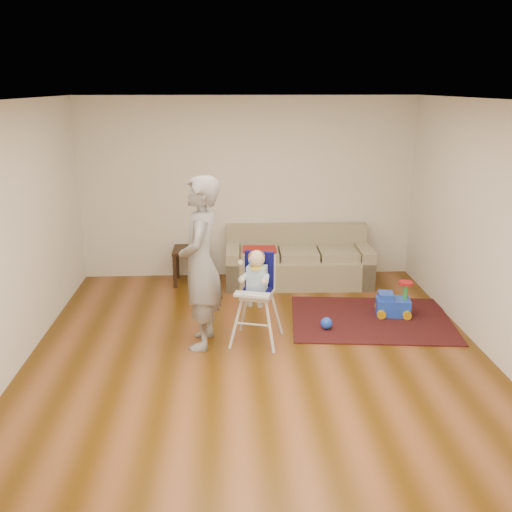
{
  "coord_description": "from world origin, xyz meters",
  "views": [
    {
      "loc": [
        -0.33,
        -5.7,
        2.84
      ],
      "look_at": [
        0.0,
        0.4,
        1.0
      ],
      "focal_mm": 40.0,
      "sensor_mm": 36.0,
      "label": 1
    }
  ],
  "objects_px": {
    "toy_ball": "(326,323)",
    "adult": "(201,264)",
    "side_table": "(192,265)",
    "high_chair": "(257,298)",
    "sofa": "(298,256)",
    "ride_on_toy": "(394,298)"
  },
  "relations": [
    {
      "from": "sofa",
      "to": "adult",
      "type": "distance_m",
      "value": 2.5
    },
    {
      "from": "toy_ball",
      "to": "high_chair",
      "type": "bearing_deg",
      "value": -162.87
    },
    {
      "from": "high_chair",
      "to": "ride_on_toy",
      "type": "bearing_deg",
      "value": 36.12
    },
    {
      "from": "sofa",
      "to": "toy_ball",
      "type": "height_order",
      "value": "sofa"
    },
    {
      "from": "sofa",
      "to": "adult",
      "type": "height_order",
      "value": "adult"
    },
    {
      "from": "ride_on_toy",
      "to": "adult",
      "type": "height_order",
      "value": "adult"
    },
    {
      "from": "toy_ball",
      "to": "adult",
      "type": "bearing_deg",
      "value": -168.21
    },
    {
      "from": "sofa",
      "to": "high_chair",
      "type": "bearing_deg",
      "value": -108.43
    },
    {
      "from": "high_chair",
      "to": "adult",
      "type": "xyz_separation_m",
      "value": [
        -0.62,
        -0.04,
        0.43
      ]
    },
    {
      "from": "toy_ball",
      "to": "side_table",
      "type": "bearing_deg",
      "value": 132.95
    },
    {
      "from": "ride_on_toy",
      "to": "side_table",
      "type": "bearing_deg",
      "value": 159.41
    },
    {
      "from": "side_table",
      "to": "high_chair",
      "type": "xyz_separation_m",
      "value": [
        0.85,
        -2.1,
        0.27
      ]
    },
    {
      "from": "sofa",
      "to": "side_table",
      "type": "height_order",
      "value": "sofa"
    },
    {
      "from": "side_table",
      "to": "toy_ball",
      "type": "distance_m",
      "value": 2.52
    },
    {
      "from": "ride_on_toy",
      "to": "toy_ball",
      "type": "bearing_deg",
      "value": -148.82
    },
    {
      "from": "ride_on_toy",
      "to": "toy_ball",
      "type": "xyz_separation_m",
      "value": [
        -0.92,
        -0.39,
        -0.16
      ]
    },
    {
      "from": "sofa",
      "to": "ride_on_toy",
      "type": "relative_size",
      "value": 4.71
    },
    {
      "from": "sofa",
      "to": "toy_ball",
      "type": "relative_size",
      "value": 14.9
    },
    {
      "from": "toy_ball",
      "to": "adult",
      "type": "relative_size",
      "value": 0.07
    },
    {
      "from": "side_table",
      "to": "toy_ball",
      "type": "relative_size",
      "value": 3.63
    },
    {
      "from": "ride_on_toy",
      "to": "adult",
      "type": "bearing_deg",
      "value": -155.54
    },
    {
      "from": "side_table",
      "to": "toy_ball",
      "type": "height_order",
      "value": "side_table"
    }
  ]
}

